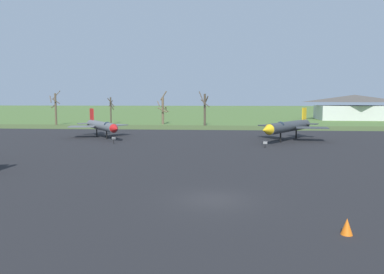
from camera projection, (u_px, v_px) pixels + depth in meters
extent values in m
plane|color=#4C6B33|center=(213.00, 200.00, 21.85)|extent=(600.00, 600.00, 0.00)
cube|color=black|center=(217.00, 154.00, 40.03)|extent=(89.50, 61.11, 0.05)
cube|color=#45582B|center=(220.00, 128.00, 76.26)|extent=(149.50, 12.00, 0.06)
cylinder|color=#33383D|center=(289.00, 126.00, 51.93)|extent=(8.14, 11.56, 1.48)
cone|color=yellow|center=(266.00, 130.00, 46.12)|extent=(2.18, 2.34, 1.36)
cylinder|color=black|center=(306.00, 124.00, 57.22)|extent=(1.31, 1.24, 1.03)
ellipsoid|color=#19232D|center=(281.00, 125.00, 49.58)|extent=(0.98, 1.85, 0.93)
cube|color=#33383D|center=(274.00, 126.00, 54.62)|extent=(4.47, 5.01, 0.14)
cube|color=#33383D|center=(312.00, 128.00, 51.12)|extent=(4.63, 3.12, 0.14)
cube|color=yellow|center=(304.00, 114.00, 56.42)|extent=(0.91, 1.29, 1.83)
cube|color=#33383D|center=(296.00, 123.00, 57.15)|extent=(2.26, 2.13, 0.14)
cube|color=#33383D|center=(311.00, 124.00, 55.71)|extent=(2.26, 2.13, 0.14)
cylinder|color=black|center=(281.00, 138.00, 49.85)|extent=(0.20, 0.20, 1.38)
cylinder|color=black|center=(296.00, 135.00, 54.30)|extent=(0.20, 0.20, 1.38)
cylinder|color=black|center=(265.00, 146.00, 44.43)|extent=(0.08, 0.08, 0.56)
cube|color=white|center=(265.00, 143.00, 44.38)|extent=(0.54, 0.23, 0.31)
cylinder|color=#565B60|center=(101.00, 126.00, 56.17)|extent=(7.79, 10.10, 1.33)
cone|color=red|center=(116.00, 129.00, 50.62)|extent=(1.88, 1.95, 1.22)
cylinder|color=black|center=(91.00, 124.00, 61.29)|extent=(1.18, 1.13, 0.93)
ellipsoid|color=#19232D|center=(107.00, 125.00, 53.62)|extent=(0.89, 1.67, 0.84)
cube|color=#565B60|center=(82.00, 126.00, 56.05)|extent=(4.23, 3.09, 0.12)
cube|color=#565B60|center=(114.00, 125.00, 58.69)|extent=(3.97, 4.51, 0.12)
cube|color=red|center=(92.00, 114.00, 60.37)|extent=(1.16, 1.52, 1.89)
cube|color=#565B60|center=(84.00, 124.00, 59.87)|extent=(2.37, 2.19, 0.12)
cube|color=#565B60|center=(100.00, 123.00, 61.19)|extent=(2.37, 2.19, 0.12)
cylinder|color=black|center=(107.00, 135.00, 54.15)|extent=(0.18, 0.18, 1.24)
cylinder|color=black|center=(97.00, 133.00, 58.46)|extent=(0.18, 0.18, 1.24)
cylinder|color=black|center=(114.00, 142.00, 48.62)|extent=(0.08, 0.08, 0.64)
cube|color=white|center=(114.00, 138.00, 48.57)|extent=(0.55, 0.36, 0.33)
cylinder|color=brown|center=(56.00, 109.00, 83.70)|extent=(0.44, 0.44, 7.29)
cylinder|color=brown|center=(54.00, 106.00, 84.00)|extent=(0.92, 1.37, 1.03)
cylinder|color=brown|center=(56.00, 95.00, 84.25)|extent=(1.92, 0.45, 2.14)
cylinder|color=brown|center=(56.00, 101.00, 82.79)|extent=(1.54, 1.08, 1.27)
cylinder|color=brown|center=(51.00, 99.00, 82.99)|extent=(1.31, 1.97, 1.60)
cylinder|color=#42382D|center=(111.00, 111.00, 87.26)|extent=(0.36, 0.36, 6.43)
cylinder|color=#42382D|center=(111.00, 103.00, 87.54)|extent=(1.04, 0.41, 1.60)
cylinder|color=#42382D|center=(111.00, 102.00, 86.36)|extent=(1.57, 0.81, 2.17)
cylinder|color=#42382D|center=(112.00, 106.00, 86.77)|extent=(0.96, 0.95, 1.75)
cylinder|color=brown|center=(163.00, 111.00, 86.75)|extent=(0.57, 0.57, 6.43)
cylinder|color=brown|center=(166.00, 108.00, 86.68)|extent=(0.39, 1.58, 0.96)
cylinder|color=brown|center=(159.00, 104.00, 86.25)|extent=(1.04, 2.07, 1.26)
cylinder|color=brown|center=(164.00, 96.00, 87.08)|extent=(1.69, 0.45, 2.31)
cylinder|color=brown|center=(162.00, 110.00, 85.65)|extent=(2.28, 0.33, 1.27)
cylinder|color=brown|center=(165.00, 109.00, 85.91)|extent=(1.72, 1.51, 1.68)
cylinder|color=#42382D|center=(205.00, 110.00, 81.60)|extent=(0.48, 0.48, 7.16)
cylinder|color=#42382D|center=(207.00, 99.00, 81.65)|extent=(0.99, 1.09, 1.62)
cylinder|color=#42382D|center=(205.00, 103.00, 80.49)|extent=(2.05, 0.42, 1.82)
cylinder|color=#42382D|center=(202.00, 98.00, 80.79)|extent=(1.43, 1.57, 2.79)
cube|color=beige|center=(354.00, 113.00, 106.19)|extent=(20.99, 13.74, 4.08)
pyramid|color=#4C4742|center=(355.00, 98.00, 105.76)|extent=(22.04, 14.43, 2.09)
cone|color=orange|center=(347.00, 227.00, 16.10)|extent=(0.55, 0.55, 0.79)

